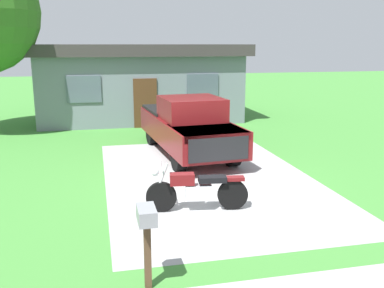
# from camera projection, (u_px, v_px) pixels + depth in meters

# --- Properties ---
(ground_plane) EXTENTS (80.00, 80.00, 0.00)m
(ground_plane) POSITION_uv_depth(u_px,v_px,m) (209.00, 178.00, 11.58)
(ground_plane) COLOR #418736
(driveway_pad) EXTENTS (5.46, 8.80, 0.01)m
(driveway_pad) POSITION_uv_depth(u_px,v_px,m) (209.00, 178.00, 11.58)
(driveway_pad) COLOR #A2A2A2
(driveway_pad) RESTS_ON ground
(motorcycle) EXTENTS (2.21, 0.70, 1.09)m
(motorcycle) POSITION_uv_depth(u_px,v_px,m) (196.00, 190.00, 9.24)
(motorcycle) COLOR black
(motorcycle) RESTS_ON ground
(pickup_truck) EXTENTS (2.48, 5.77, 1.90)m
(pickup_truck) POSITION_uv_depth(u_px,v_px,m) (187.00, 125.00, 14.01)
(pickup_truck) COLOR black
(pickup_truck) RESTS_ON ground
(mailbox) EXTENTS (0.26, 0.48, 1.26)m
(mailbox) POSITION_uv_depth(u_px,v_px,m) (147.00, 226.00, 6.17)
(mailbox) COLOR #4C3823
(mailbox) RESTS_ON ground
(neighbor_house) EXTENTS (9.60, 5.60, 3.50)m
(neighbor_house) POSITION_uv_depth(u_px,v_px,m) (139.00, 81.00, 20.59)
(neighbor_house) COLOR slate
(neighbor_house) RESTS_ON ground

